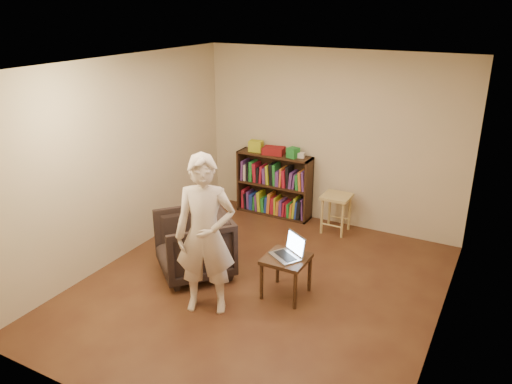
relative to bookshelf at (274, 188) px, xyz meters
The scene contains 15 objects.
floor 2.30m from the bookshelf, 68.28° to the right, with size 4.50×4.50×0.00m, color #401F14.
ceiling 3.12m from the bookshelf, 68.28° to the right, with size 4.50×4.50×0.00m, color silver.
wall_back 1.21m from the bookshelf, 10.59° to the left, with size 4.00×4.00×0.00m, color #C3B693.
wall_left 2.55m from the bookshelf, 119.11° to the right, with size 4.50×4.50×0.00m, color #C3B693.
wall_right 3.63m from the bookshelf, 36.46° to the right, with size 4.50×4.50×0.00m, color #C3B693.
bookshelf is the anchor object (origin of this frame).
box_yellow 0.72m from the bookshelf, behind, with size 0.21×0.15×0.17m, color #B2C021.
red_cloth 0.61m from the bookshelf, 152.11° to the right, with size 0.32×0.23×0.11m, color maroon.
box_green 0.71m from the bookshelf, ahead, with size 0.15×0.15×0.15m, color #217E2F.
box_white 0.74m from the bookshelf, ahead, with size 0.10×0.10×0.08m, color beige.
stool 1.11m from the bookshelf, ahead, with size 0.40×0.40×0.58m.
armchair 2.16m from the bookshelf, 91.14° to the right, with size 0.84×0.87×0.79m, color black.
side_table 2.38m from the bookshelf, 60.45° to the right, with size 0.48×0.48×0.49m.
laptop 2.36m from the bookshelf, 59.62° to the right, with size 0.44×0.43×0.26m.
person 2.80m from the bookshelf, 79.12° to the right, with size 0.65×0.43×1.78m, color beige.
Camera 1 is at (2.41, -4.55, 3.20)m, focal length 35.00 mm.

